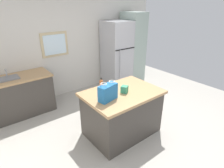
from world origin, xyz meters
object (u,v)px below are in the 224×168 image
at_px(kitchen_island, 122,112).
at_px(bottle, 101,84).
at_px(shopping_bag, 108,92).
at_px(small_box, 124,89).
at_px(tall_cabinet, 133,48).
at_px(refrigerator, 117,54).

distance_m(kitchen_island, bottle, 0.67).
xyz_separation_m(kitchen_island, shopping_bag, (-0.38, -0.08, 0.57)).
bearing_deg(kitchen_island, small_box, -75.32).
bearing_deg(small_box, kitchen_island, 104.68).
bearing_deg(tall_cabinet, small_box, -136.89).
xyz_separation_m(refrigerator, small_box, (-1.42, -1.93, -0.00)).
bearing_deg(shopping_bag, small_box, 4.92).
relative_size(refrigerator, bottle, 9.06).
distance_m(kitchen_island, tall_cabinet, 2.86).
xyz_separation_m(shopping_bag, bottle, (0.18, 0.44, -0.05)).
bearing_deg(bottle, refrigerator, 43.00).
relative_size(kitchen_island, small_box, 10.77).
distance_m(refrigerator, small_box, 2.39).
height_order(shopping_bag, bottle, shopping_bag).
height_order(kitchen_island, tall_cabinet, tall_cabinet).
bearing_deg(bottle, small_box, -61.96).
relative_size(shopping_bag, bottle, 1.69).
relative_size(small_box, bottle, 0.61).
distance_m(tall_cabinet, bottle, 2.74).
bearing_deg(kitchen_island, shopping_bag, -168.68).
bearing_deg(small_box, shopping_bag, -175.08).
bearing_deg(refrigerator, bottle, -137.00).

